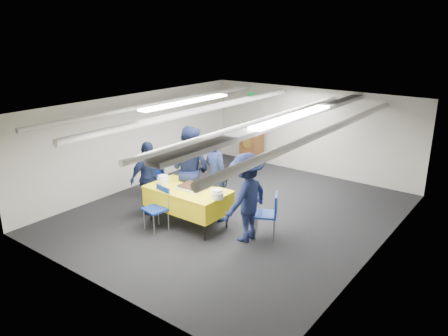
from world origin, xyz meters
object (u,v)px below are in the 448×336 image
(sailor_d, at_px, (246,198))
(serving_table, at_px, (188,198))
(chair_left, at_px, (155,173))
(chair_near, at_px, (159,204))
(podium, at_px, (252,145))
(sailor_b, at_px, (190,170))
(sailor_c, at_px, (148,178))
(sailor_a, at_px, (216,177))
(chair_right, at_px, (270,211))
(sheet_cake, at_px, (193,187))

(sailor_d, bearing_deg, serving_table, -80.44)
(chair_left, bearing_deg, chair_near, -41.75)
(serving_table, bearing_deg, chair_near, -121.07)
(podium, relative_size, sailor_d, 0.74)
(sailor_b, bearing_deg, sailor_c, 35.61)
(chair_near, bearing_deg, sailor_b, 95.06)
(sailor_a, bearing_deg, serving_table, 79.55)
(chair_left, xyz_separation_m, sailor_b, (1.36, -0.25, 0.41))
(sailor_b, bearing_deg, serving_table, 121.49)
(sailor_a, relative_size, sailor_c, 1.17)
(chair_left, relative_size, sailor_d, 0.52)
(chair_left, xyz_separation_m, sailor_a, (2.02, -0.23, 0.38))
(chair_right, distance_m, sailor_c, 2.75)
(serving_table, bearing_deg, sailor_d, 6.86)
(serving_table, bearing_deg, sailor_a, 64.32)
(serving_table, distance_m, chair_left, 1.92)
(serving_table, height_order, chair_right, chair_right)
(chair_near, distance_m, sailor_c, 0.94)
(sailor_b, xyz_separation_m, sailor_d, (1.70, -0.38, -0.10))
(serving_table, relative_size, sailor_d, 0.99)
(chair_near, xyz_separation_m, chair_right, (1.90, 1.03, 0.00))
(podium, distance_m, sailor_a, 3.78)
(sheet_cake, xyz_separation_m, sailor_b, (-0.50, 0.51, 0.13))
(sailor_a, height_order, sailor_c, sailor_a)
(podium, bearing_deg, chair_right, -51.88)
(chair_near, bearing_deg, sailor_d, 22.32)
(podium, distance_m, chair_left, 3.31)
(serving_table, xyz_separation_m, sheet_cake, (0.11, 0.03, 0.25))
(chair_left, xyz_separation_m, sailor_c, (0.67, -0.83, 0.25))
(chair_near, relative_size, sailor_d, 0.52)
(podium, bearing_deg, sailor_c, -88.83)
(chair_near, height_order, sailor_b, sailor_b)
(chair_right, height_order, chair_left, same)
(sailor_a, bearing_deg, sailor_d, 173.64)
(serving_table, xyz_separation_m, sailor_c, (-1.08, -0.04, 0.22))
(sailor_a, bearing_deg, podium, -52.39)
(sheet_cake, distance_m, sailor_a, 0.56)
(sheet_cake, bearing_deg, chair_left, 157.80)
(serving_table, relative_size, chair_left, 1.92)
(sailor_d, bearing_deg, sailor_c, -82.50)
(podium, relative_size, chair_right, 1.44)
(chair_right, height_order, sailor_b, sailor_b)
(sheet_cake, relative_size, chair_left, 0.60)
(chair_right, height_order, sailor_d, sailor_d)
(chair_right, xyz_separation_m, chair_left, (-3.35, 0.26, 0.00))
(serving_table, bearing_deg, chair_right, 18.23)
(podium, height_order, chair_left, podium)
(podium, bearing_deg, sailor_d, -57.65)
(chair_near, xyz_separation_m, sailor_c, (-0.78, 0.46, 0.25))
(podium, distance_m, chair_right, 4.48)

